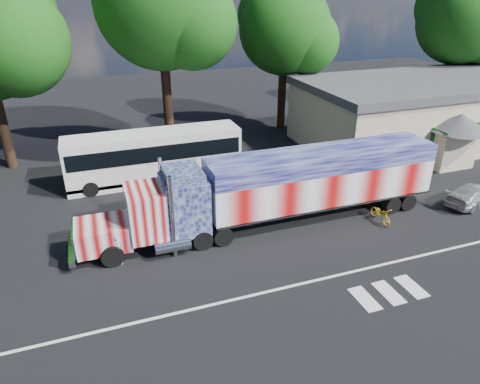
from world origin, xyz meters
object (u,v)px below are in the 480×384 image
object	(u,v)px
coach_bus	(155,156)
parked_car	(474,195)
tree_n_mid	(163,4)
tree_far_ne	(463,21)
bicycle	(381,214)
tree_ne_a	(286,29)
semi_truck	(281,187)
woman	(117,250)

from	to	relation	value
coach_bus	parked_car	xyz separation A→B (m)	(17.35, -9.98, -1.12)
coach_bus	tree_n_mid	size ratio (longest dim) A/B	0.74
tree_n_mid	tree_far_ne	size ratio (longest dim) A/B	1.18
parked_car	bicycle	bearing A→B (deg)	75.36
bicycle	tree_ne_a	size ratio (longest dim) A/B	0.14
bicycle	semi_truck	bearing A→B (deg)	163.95
woman	tree_ne_a	bearing A→B (deg)	55.35
bicycle	tree_far_ne	bearing A→B (deg)	41.58
semi_truck	coach_bus	world-z (taller)	semi_truck
coach_bus	tree_far_ne	size ratio (longest dim) A/B	0.87
semi_truck	bicycle	world-z (taller)	semi_truck
bicycle	tree_n_mid	distance (m)	20.04
woman	bicycle	distance (m)	14.13
semi_truck	tree_ne_a	world-z (taller)	tree_ne_a
semi_truck	tree_n_mid	distance (m)	16.03
semi_truck	bicycle	distance (m)	5.89
semi_truck	tree_far_ne	size ratio (longest dim) A/B	1.52
parked_car	tree_n_mid	xyz separation A→B (m)	(-15.19, 14.94, 10.13)
tree_n_mid	coach_bus	bearing A→B (deg)	-113.51
coach_bus	woman	distance (m)	9.85
coach_bus	bicycle	world-z (taller)	coach_bus
parked_car	tree_far_ne	bearing A→B (deg)	-52.57
semi_truck	tree_n_mid	world-z (taller)	tree_n_mid
tree_n_mid	tree_far_ne	bearing A→B (deg)	2.49
tree_far_ne	semi_truck	bearing A→B (deg)	-149.81
tree_ne_a	bicycle	bearing A→B (deg)	-96.85
coach_bus	tree_n_mid	bearing A→B (deg)	66.49
coach_bus	woman	xyz separation A→B (m)	(-3.35, -9.21, -0.94)
woman	semi_truck	bearing A→B (deg)	15.67
tree_n_mid	woman	bearing A→B (deg)	-111.22
woman	tree_n_mid	bearing A→B (deg)	77.91
semi_truck	bicycle	xyz separation A→B (m)	(5.36, -1.73, -1.71)
coach_bus	tree_ne_a	distance (m)	16.53
tree_ne_a	semi_truck	bearing A→B (deg)	-115.14
coach_bus	tree_ne_a	bearing A→B (deg)	30.96
woman	bicycle	bearing A→B (deg)	6.19
coach_bus	woman	bearing A→B (deg)	-109.96
semi_truck	tree_far_ne	world-z (taller)	tree_far_ne
semi_truck	parked_car	distance (m)	12.18
parked_car	tree_ne_a	bearing A→B (deg)	-0.10
semi_truck	woman	xyz separation A→B (m)	(-8.75, -1.00, -1.40)
tree_n_mid	tree_far_ne	xyz separation A→B (m)	(27.97, 1.22, -1.78)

